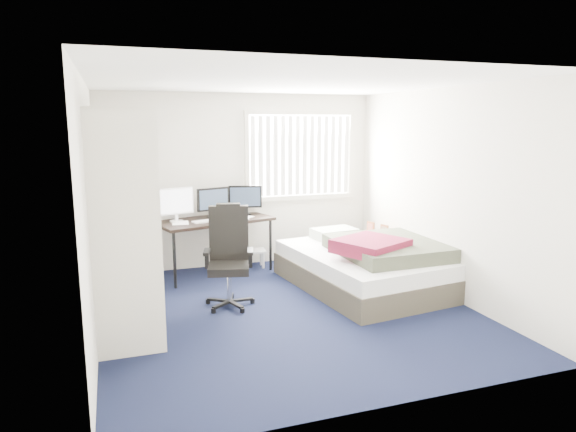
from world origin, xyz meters
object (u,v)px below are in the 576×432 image
(nightstand, at_px, (376,240))
(desk, at_px, (214,217))
(office_chair, at_px, (229,267))
(bed, at_px, (369,264))

(nightstand, bearing_deg, desk, 166.31)
(office_chair, bearing_deg, nightstand, 18.01)
(office_chair, height_order, nightstand, office_chair)
(nightstand, distance_m, bed, 0.88)
(desk, bearing_deg, nightstand, -13.69)
(nightstand, relative_size, bed, 0.33)
(bed, bearing_deg, nightstand, 56.12)
(nightstand, bearing_deg, office_chair, -161.99)
(office_chair, height_order, bed, office_chair)
(desk, bearing_deg, bed, -35.77)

